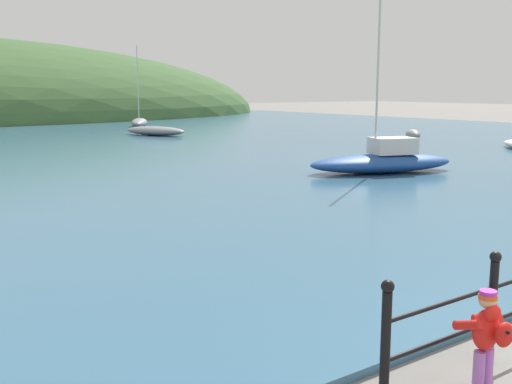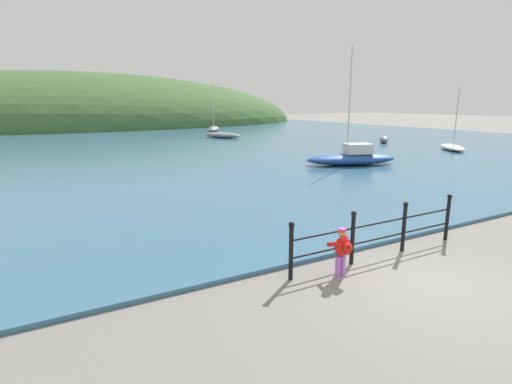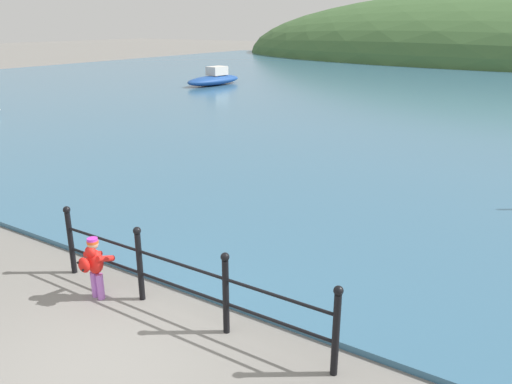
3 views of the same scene
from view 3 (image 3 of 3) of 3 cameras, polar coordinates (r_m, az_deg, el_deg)
ground_plane at (r=6.85m, az=-17.92°, el=-18.58°), size 200.00×200.00×0.00m
water at (r=35.76m, az=25.82°, el=10.51°), size 80.00×60.00×0.10m
iron_railing at (r=7.28m, az=-8.67°, el=-9.40°), size 4.94×0.12×1.21m
child_in_coat at (r=8.02m, az=-18.05°, el=-7.69°), size 0.38×0.53×1.00m
boat_far_left at (r=34.32m, az=-4.82°, el=12.74°), size 2.08×4.76×1.20m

